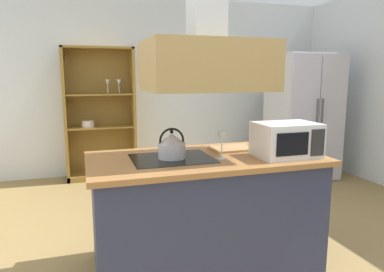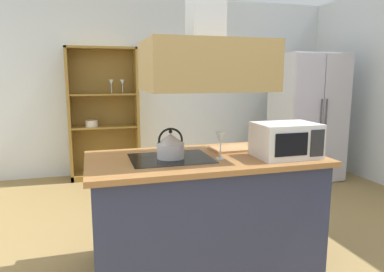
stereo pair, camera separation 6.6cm
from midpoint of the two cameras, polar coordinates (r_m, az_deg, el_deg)
ground_plane at (r=3.16m, az=3.10°, el=-18.92°), size 7.80×7.80×0.00m
wall_back at (r=5.68m, az=-7.52°, el=8.00°), size 6.00×0.12×2.70m
kitchen_island at (r=2.87m, az=1.47°, el=-11.98°), size 1.79×0.90×0.90m
range_hood at (r=2.67m, az=1.59°, el=13.85°), size 0.90×0.70×1.30m
refrigerator at (r=5.47m, az=17.09°, el=2.99°), size 0.90×0.77×1.82m
dish_cabinet at (r=5.42m, az=-14.91°, el=2.38°), size 1.00×0.40×1.91m
kettle at (r=2.64m, az=-3.99°, el=-1.59°), size 0.21×0.21×0.23m
cutting_board at (r=2.98m, az=5.76°, el=-2.04°), size 0.35×0.25×0.02m
microwave at (r=2.79m, az=14.30°, el=-0.58°), size 0.46×0.35×0.26m
wine_glass_on_counter at (r=2.63m, az=4.12°, el=-0.44°), size 0.08×0.08×0.21m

